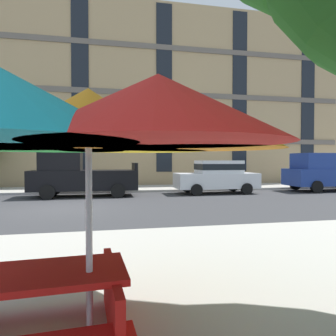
{
  "coord_description": "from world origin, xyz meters",
  "views": [
    {
      "loc": [
        1.62,
        -11.83,
        1.78
      ],
      "look_at": [
        4.71,
        3.2,
        1.4
      ],
      "focal_mm": 32.52,
      "sensor_mm": 36.0,
      "label": 1
    }
  ],
  "objects": [
    {
      "name": "picnic_table",
      "position": [
        0.9,
        -8.92,
        0.49
      ],
      "size": [
        1.9,
        1.64,
        0.77
      ],
      "color": "red",
      "rests_on": "ground"
    },
    {
      "name": "sedan_white",
      "position": [
        7.51,
        3.7,
        0.95
      ],
      "size": [
        4.4,
        1.98,
        1.78
      ],
      "color": "silver",
      "rests_on": "ground"
    },
    {
      "name": "pickup_blue_midblock",
      "position": [
        14.25,
        3.7,
        1.03
      ],
      "size": [
        5.1,
        2.12,
        2.2
      ],
      "color": "navy",
      "rests_on": "ground"
    },
    {
      "name": "apartment_building",
      "position": [
        0.0,
        14.99,
        6.4
      ],
      "size": [
        39.33,
        12.08,
        12.8
      ],
      "color": "tan",
      "rests_on": "ground"
    },
    {
      "name": "ground_plane",
      "position": [
        0.0,
        0.0,
        0.0
      ],
      "size": [
        120.0,
        120.0,
        0.0
      ],
      "primitive_type": "plane",
      "color": "#38383A"
    },
    {
      "name": "pickup_black",
      "position": [
        0.36,
        3.7,
        1.03
      ],
      "size": [
        5.1,
        2.12,
        2.2
      ],
      "color": "black",
      "rests_on": "ground"
    },
    {
      "name": "sidewalk_far",
      "position": [
        0.0,
        6.8,
        0.06
      ],
      "size": [
        56.0,
        3.6,
        0.12
      ],
      "primitive_type": "cube",
      "color": "#B2ADA3",
      "rests_on": "ground"
    },
    {
      "name": "patio_umbrella",
      "position": [
        1.47,
        -9.0,
        2.13
      ],
      "size": [
        3.69,
        3.43,
        2.43
      ],
      "color": "silver",
      "rests_on": "ground"
    }
  ]
}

